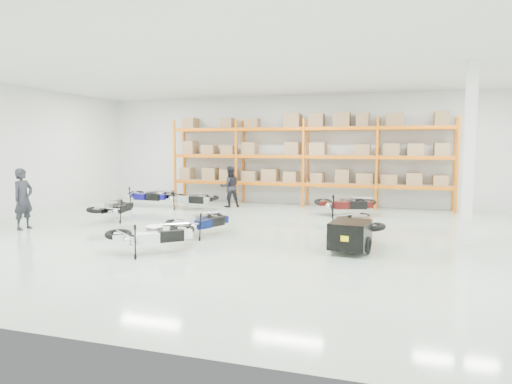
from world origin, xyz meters
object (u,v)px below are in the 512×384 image
(moto_blue_centre, at_px, (201,217))
(moto_back_b, at_px, (191,195))
(moto_back_d, at_px, (346,200))
(moto_touring_right, at_px, (356,218))
(moto_back_c, at_px, (344,200))
(moto_black_far_left, at_px, (114,204))
(trailer, at_px, (350,235))
(person_left, at_px, (23,199))
(moto_silver_left, at_px, (153,229))
(person_back, at_px, (230,187))
(moto_back_a, at_px, (149,192))

(moto_blue_centre, xyz_separation_m, moto_back_b, (-2.48, 4.64, 0.03))
(moto_back_d, bearing_deg, moto_touring_right, 175.20)
(moto_touring_right, relative_size, moto_back_d, 1.02)
(moto_back_b, relative_size, moto_back_c, 1.03)
(moto_black_far_left, bearing_deg, moto_back_b, -119.03)
(moto_blue_centre, distance_m, moto_touring_right, 4.15)
(moto_touring_right, relative_size, trailer, 1.07)
(moto_blue_centre, relative_size, moto_back_b, 0.95)
(moto_blue_centre, height_order, moto_back_b, moto_back_b)
(moto_touring_right, height_order, person_left, person_left)
(moto_silver_left, xyz_separation_m, trailer, (4.35, 1.29, -0.12))
(moto_touring_right, bearing_deg, moto_back_c, 83.65)
(moto_blue_centre, bearing_deg, moto_touring_right, -145.55)
(moto_blue_centre, bearing_deg, moto_silver_left, 105.75)
(moto_touring_right, bearing_deg, moto_black_far_left, 157.94)
(moto_back_c, relative_size, person_back, 1.05)
(moto_back_b, xyz_separation_m, person_left, (-2.93, -5.24, 0.36))
(moto_touring_right, xyz_separation_m, moto_back_c, (-0.76, 4.07, -0.05))
(moto_back_a, bearing_deg, moto_silver_left, -144.04)
(moto_back_c, bearing_deg, moto_back_b, 73.46)
(moto_touring_right, height_order, moto_back_c, moto_touring_right)
(moto_silver_left, xyz_separation_m, moto_back_c, (3.58, 6.96, -0.02))
(person_left, bearing_deg, moto_touring_right, -78.24)
(moto_silver_left, bearing_deg, moto_black_far_left, 2.31)
(moto_silver_left, distance_m, moto_back_d, 7.70)
(person_back, bearing_deg, moto_back_a, -19.57)
(moto_black_far_left, distance_m, trailer, 8.19)
(moto_black_far_left, bearing_deg, person_back, -127.45)
(moto_back_b, relative_size, moto_back_d, 0.96)
(moto_back_d, distance_m, person_back, 4.79)
(person_left, bearing_deg, trailer, -87.83)
(moto_touring_right, distance_m, moto_back_d, 3.93)
(moto_blue_centre, xyz_separation_m, trailer, (4.07, -0.79, -0.09))
(moto_touring_right, distance_m, moto_back_c, 4.14)
(moto_blue_centre, xyz_separation_m, moto_silver_left, (-0.28, -2.09, 0.03))
(trailer, xyz_separation_m, moto_back_b, (-6.55, 5.43, 0.12))
(moto_back_d, xyz_separation_m, person_back, (-4.68, 0.98, 0.25))
(moto_back_c, distance_m, person_back, 4.67)
(moto_black_far_left, height_order, moto_back_c, moto_black_far_left)
(moto_back_c, bearing_deg, moto_black_far_left, 96.52)
(moto_touring_right, bearing_deg, trailer, -106.96)
(moto_back_a, bearing_deg, person_back, -70.87)
(trailer, bearing_deg, moto_touring_right, 97.21)
(person_left, bearing_deg, moto_back_b, -25.94)
(moto_touring_right, height_order, person_back, person_back)
(moto_blue_centre, xyz_separation_m, moto_back_c, (3.31, 4.87, 0.01))
(moto_blue_centre, xyz_separation_m, moto_touring_right, (4.07, 0.80, 0.06))
(moto_blue_centre, relative_size, moto_touring_right, 0.89)
(moto_blue_centre, xyz_separation_m, moto_back_d, (3.40, 4.68, 0.05))
(moto_back_d, bearing_deg, person_left, 106.26)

